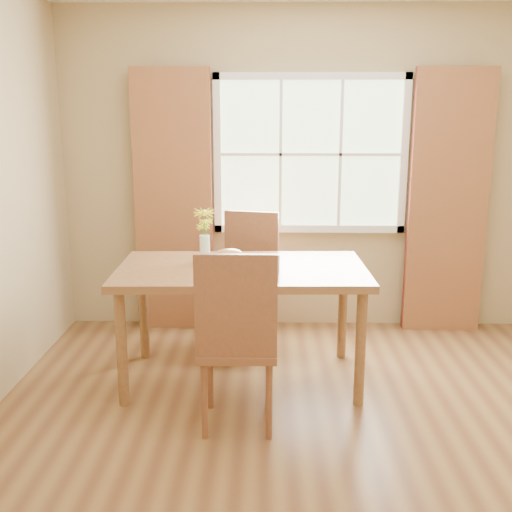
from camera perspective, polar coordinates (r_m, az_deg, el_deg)
The scene contains 12 objects.
room at distance 3.27m, azimuth 7.42°, elevation 4.78°, with size 4.24×3.84×2.74m.
window at distance 5.10m, azimuth 5.20°, elevation 9.62°, with size 1.62×0.06×1.32m.
curtain_left at distance 5.11m, azimuth -7.86°, elevation 5.03°, with size 0.65×0.08×2.20m, color maroon.
curtain_right at distance 5.26m, azimuth 17.80°, elevation 4.77°, with size 0.65×0.08×2.20m, color maroon.
dining_table at distance 4.09m, azimuth -1.35°, elevation -2.19°, with size 1.70×0.98×0.82m.
chair_near at distance 3.45m, azimuth -1.83°, elevation -7.51°, with size 0.46×0.46×1.10m.
chair_far at distance 4.81m, azimuth -0.73°, elevation -1.61°, with size 0.54×0.54×1.07m.
placemat at distance 3.95m, azimuth -2.34°, elevation -1.43°, with size 0.45×0.33×0.01m, color beige.
plate at distance 3.97m, azimuth -2.18°, elevation -1.21°, with size 0.25×0.25×0.01m, color #7EE038.
croissant_sandwich at distance 3.92m, azimuth -2.62°, elevation -0.30°, with size 0.21×0.18×0.14m.
water_glass at distance 3.96m, azimuth 1.75°, elevation -0.67°, with size 0.07×0.07×0.11m.
flower_vase at distance 4.21m, azimuth -4.93°, elevation 2.54°, with size 0.15×0.15×0.37m.
Camera 1 is at (-0.36, -3.21, 1.83)m, focal length 42.00 mm.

